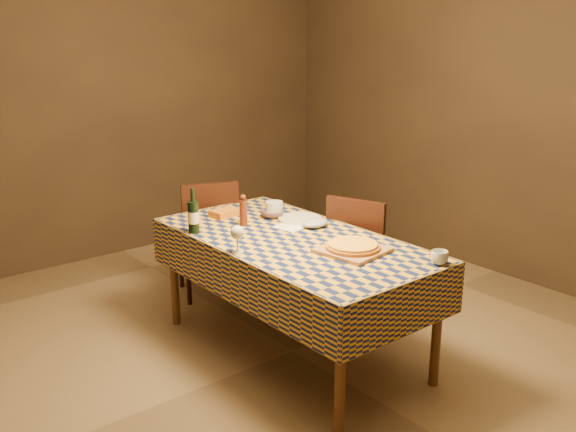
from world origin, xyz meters
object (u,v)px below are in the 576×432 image
at_px(wine_bottle, 193,216).
at_px(chair_right, 362,253).
at_px(chair_far, 208,232).
at_px(white_plate, 300,219).
at_px(bowl, 272,214).
at_px(pizza, 353,246).
at_px(cutting_board, 353,250).
at_px(dining_table, 293,250).

height_order(wine_bottle, chair_right, wine_bottle).
bearing_deg(chair_right, chair_far, 118.17).
bearing_deg(wine_bottle, chair_right, -23.51).
bearing_deg(white_plate, chair_right, -35.01).
bearing_deg(bowl, pizza, -94.80).
relative_size(cutting_board, bowl, 2.15).
distance_m(chair_far, chair_right, 1.20).
relative_size(pizza, white_plate, 1.32).
bearing_deg(wine_bottle, pizza, -59.65).
bearing_deg(chair_far, pizza, -88.41).
bearing_deg(pizza, cutting_board, 180.00).
relative_size(pizza, wine_bottle, 1.34).
bearing_deg(pizza, chair_far, 91.59).
relative_size(dining_table, white_plate, 6.39).
bearing_deg(pizza, wine_bottle, 120.35).
bearing_deg(dining_table, cutting_board, -75.55).
xyz_separation_m(wine_bottle, chair_right, (1.05, -0.45, -0.35)).
xyz_separation_m(dining_table, white_plate, (0.28, 0.27, 0.08)).
bearing_deg(chair_right, white_plate, 144.99).
height_order(chair_far, chair_right, same).
relative_size(pizza, chair_far, 0.41).
xyz_separation_m(cutting_board, chair_right, (0.53, 0.43, -0.26)).
height_order(cutting_board, white_plate, cutting_board).
height_order(dining_table, bowl, bowl).
bearing_deg(white_plate, cutting_board, -104.52).
distance_m(pizza, bowl, 0.85).
bearing_deg(chair_far, cutting_board, -88.41).
bearing_deg(cutting_board, bowl, 85.20).
relative_size(bowl, white_plate, 0.56).
distance_m(dining_table, wine_bottle, 0.66).
relative_size(wine_bottle, white_plate, 0.99).
relative_size(dining_table, chair_right, 1.98).
bearing_deg(white_plate, bowl, 121.63).
bearing_deg(cutting_board, chair_right, 39.47).
xyz_separation_m(pizza, chair_right, (0.53, 0.43, -0.28)).
height_order(white_plate, chair_right, chair_right).
height_order(white_plate, chair_far, chair_far).
relative_size(pizza, bowl, 2.38).
bearing_deg(dining_table, wine_bottle, 130.89).
height_order(pizza, chair_far, chair_far).
distance_m(pizza, chair_right, 0.74).
bearing_deg(bowl, chair_right, -42.38).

